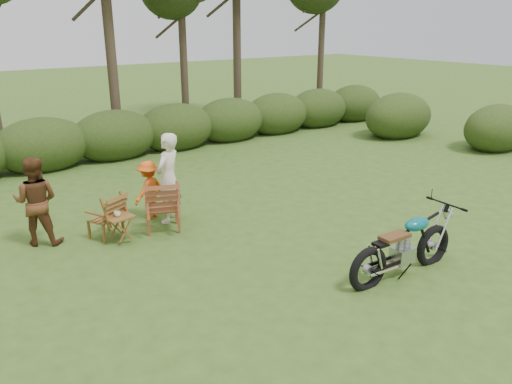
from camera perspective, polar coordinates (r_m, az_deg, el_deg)
ground at (r=8.00m, az=8.65°, el=-9.60°), size 80.00×80.00×0.00m
tree_line at (r=15.66m, az=-16.21°, el=18.32°), size 22.52×11.62×8.14m
motorcycle at (r=8.32m, az=16.15°, el=-8.99°), size 2.11×0.89×1.19m
lawn_chair_right at (r=9.78m, az=-10.52°, el=-4.22°), size 0.92×0.92×1.03m
lawn_chair_left at (r=9.71m, az=-16.65°, el=-4.88°), size 0.76×0.76×0.85m
side_table at (r=9.32m, az=-15.25°, el=-4.12°), size 0.54×0.48×0.50m
cup at (r=9.22m, az=-15.57°, el=-2.44°), size 0.13×0.13×0.09m
adult_a at (r=10.16m, az=-9.70°, el=-3.25°), size 0.78×0.71×1.79m
adult_b at (r=9.85m, az=-23.23°, el=-5.35°), size 0.98×0.93×1.60m
child at (r=10.42m, az=-11.90°, el=-2.84°), size 0.88×0.73×1.19m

